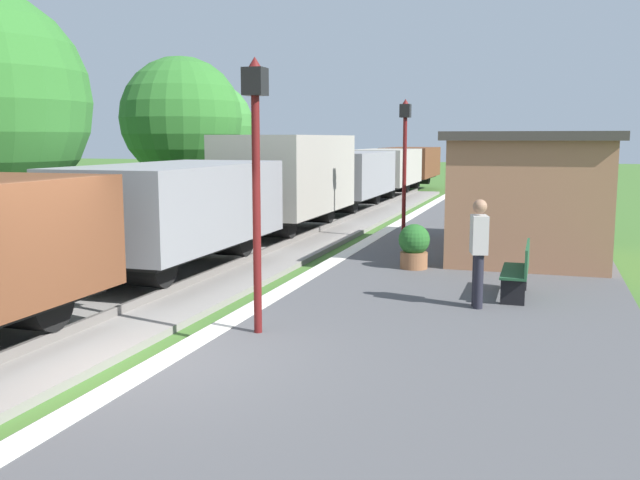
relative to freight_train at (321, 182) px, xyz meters
name	(u,v)px	position (x,y,z in m)	size (l,w,h in m)	color
ground_plane	(132,378)	(2.40, -15.27, -1.45)	(160.00, 160.00, 0.00)	#3D6628
platform_slab	(391,397)	(5.60, -15.27, -1.33)	(6.00, 60.00, 0.25)	#4C4C4F
platform_edge_stripe	(161,361)	(2.80, -15.27, -1.20)	(0.36, 60.00, 0.01)	silver
rail_near	(17,351)	(0.72, -15.27, -1.26)	(0.07, 60.00, 0.14)	slate
freight_train	(321,182)	(0.00, 0.00, 0.00)	(2.50, 39.20, 2.72)	brown
station_hut	(530,192)	(6.80, -5.43, 0.20)	(3.50, 5.80, 2.78)	#9E6B4C
bench_near_hut	(519,270)	(6.76, -10.41, -0.73)	(0.42, 1.50, 0.91)	#1E4C2D
person_waiting	(479,249)	(6.16, -11.33, -0.27)	(0.32, 0.43, 1.71)	black
potted_planter	(414,246)	(4.61, -8.28, -0.73)	(0.64, 0.64, 0.92)	brown
lamp_post_near	(256,145)	(3.42, -13.73, 1.35)	(0.28, 0.28, 3.70)	#591414
lamp_post_far	(405,142)	(3.42, -3.19, 1.35)	(0.28, 0.28, 3.70)	#591414
tree_trackside_far	(181,118)	(-4.04, -1.98, 2.07)	(3.88, 3.88, 5.47)	#4C3823
tree_field_left	(209,127)	(-7.53, 6.99, 1.96)	(4.09, 4.09, 5.47)	#4C3823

